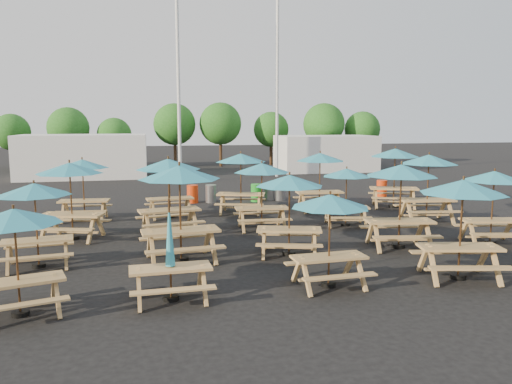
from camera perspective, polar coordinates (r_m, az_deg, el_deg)
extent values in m
plane|color=black|center=(16.99, 1.06, -4.38)|extent=(120.00, 120.00, 0.00)
cube|color=tan|center=(10.56, -25.52, -9.21)|extent=(1.75, 1.07, 0.05)
cube|color=tan|center=(10.07, -25.24, -11.61)|extent=(1.64, 0.68, 0.04)
cube|color=tan|center=(11.21, -25.61, -9.64)|extent=(1.64, 0.68, 0.04)
cylinder|color=black|center=(10.75, -25.31, -12.42)|extent=(0.33, 0.33, 0.09)
cylinder|color=brown|center=(10.46, -25.64, -7.26)|extent=(0.04, 0.04, 2.09)
cone|color=teal|center=(10.27, -25.95, -2.50)|extent=(2.16, 2.16, 0.29)
cube|color=tan|center=(13.75, -23.71, -5.08)|extent=(1.77, 0.88, 0.06)
cube|color=tan|center=(13.21, -23.82, -6.83)|extent=(1.71, 0.46, 0.04)
cube|color=tan|center=(14.42, -23.49, -5.60)|extent=(1.71, 0.46, 0.04)
cylinder|color=black|center=(13.91, -23.56, -7.69)|extent=(0.34, 0.34, 0.09)
cylinder|color=brown|center=(13.67, -23.80, -3.50)|extent=(0.04, 0.04, 2.17)
cone|color=teal|center=(13.53, -24.02, 0.30)|extent=(2.03, 2.03, 0.30)
cube|color=tan|center=(16.55, -20.29, -2.46)|extent=(2.03, 1.24, 0.06)
cube|color=tan|center=(15.99, -21.26, -3.99)|extent=(1.90, 0.78, 0.04)
cube|color=tan|center=(17.23, -19.29, -3.04)|extent=(1.90, 0.78, 0.04)
cylinder|color=black|center=(16.69, -20.17, -4.92)|extent=(0.38, 0.38, 0.11)
cylinder|color=brown|center=(16.48, -20.36, -0.97)|extent=(0.05, 0.05, 2.43)
cone|color=teal|center=(16.36, -20.54, 2.58)|extent=(2.50, 2.50, 0.34)
cube|color=tan|center=(19.58, -19.06, -0.95)|extent=(1.85, 0.84, 0.06)
cube|color=tan|center=(18.99, -19.41, -2.13)|extent=(1.81, 0.39, 0.04)
cube|color=tan|center=(20.27, -18.65, -1.47)|extent=(1.81, 0.39, 0.04)
cylinder|color=black|center=(19.70, -18.96, -2.93)|extent=(0.36, 0.36, 0.10)
cylinder|color=brown|center=(19.52, -19.11, 0.24)|extent=(0.04, 0.04, 2.30)
cone|color=teal|center=(19.42, -19.24, 3.07)|extent=(2.06, 2.06, 0.32)
cube|color=tan|center=(10.49, -9.75, -8.57)|extent=(1.69, 0.72, 0.06)
cube|color=tan|center=(9.99, -9.41, -11.03)|extent=(1.67, 0.30, 0.04)
cube|color=tan|center=(11.15, -9.98, -9.00)|extent=(1.67, 0.30, 0.04)
cylinder|color=black|center=(10.69, -9.66, -11.84)|extent=(0.33, 0.33, 0.09)
cylinder|color=brown|center=(10.39, -9.80, -6.56)|extent=(0.04, 0.04, 2.13)
cone|color=teal|center=(10.30, -9.85, -4.57)|extent=(0.20, 0.20, 1.39)
cube|color=tan|center=(13.25, -8.61, -4.40)|extent=(2.08, 1.00, 0.07)
cube|color=tan|center=(12.62, -8.00, -6.53)|extent=(2.03, 0.50, 0.04)
cube|color=tan|center=(14.03, -9.09, -5.06)|extent=(2.03, 0.50, 0.04)
cylinder|color=black|center=(13.43, -8.54, -7.60)|extent=(0.40, 0.40, 0.11)
cylinder|color=brown|center=(13.16, -8.65, -2.45)|extent=(0.05, 0.05, 2.57)
cone|color=teal|center=(13.00, -8.75, 2.24)|extent=(2.35, 2.35, 0.36)
cube|color=tan|center=(16.46, -9.88, -2.05)|extent=(2.06, 1.09, 0.07)
cube|color=tan|center=(15.83, -9.30, -3.60)|extent=(1.97, 0.61, 0.04)
cube|color=tan|center=(17.21, -10.36, -2.69)|extent=(1.97, 0.61, 0.04)
cylinder|color=black|center=(16.61, -9.81, -4.60)|extent=(0.39, 0.39, 0.11)
cylinder|color=brown|center=(16.39, -9.92, -0.52)|extent=(0.05, 0.05, 2.50)
cone|color=teal|center=(16.26, -10.01, 3.15)|extent=(2.40, 2.40, 0.35)
cube|color=tan|center=(19.43, -9.81, -0.74)|extent=(1.83, 0.91, 0.06)
cube|color=tan|center=(18.85, -9.45, -1.88)|extent=(1.78, 0.48, 0.04)
cube|color=tan|center=(20.10, -10.11, -1.27)|extent=(1.78, 0.48, 0.04)
cylinder|color=black|center=(19.54, -9.77, -2.70)|extent=(0.35, 0.35, 0.10)
cylinder|color=brown|center=(19.37, -9.84, 0.43)|extent=(0.04, 0.04, 2.25)
cone|color=teal|center=(19.27, -9.91, 3.22)|extent=(2.10, 2.10, 0.31)
cube|color=tan|center=(11.29, 8.34, -7.37)|extent=(1.68, 0.74, 0.05)
cube|color=tan|center=(10.83, 9.61, -9.52)|extent=(1.66, 0.32, 0.04)
cube|color=tan|center=(11.89, 7.13, -7.87)|extent=(1.66, 0.32, 0.04)
cylinder|color=black|center=(11.47, 8.27, -10.41)|extent=(0.33, 0.33, 0.09)
cylinder|color=brown|center=(11.19, 8.38, -5.51)|extent=(0.04, 0.04, 2.11)
cone|color=teal|center=(11.02, 8.47, -1.02)|extent=(1.85, 1.85, 0.29)
cube|color=tan|center=(13.75, 3.80, -4.29)|extent=(1.88, 1.13, 0.06)
cube|color=tan|center=(13.19, 3.81, -6.09)|extent=(1.77, 0.70, 0.04)
cube|color=tan|center=(14.45, 3.77, -4.84)|extent=(1.77, 0.70, 0.04)
cylinder|color=black|center=(13.91, 3.77, -7.00)|extent=(0.35, 0.35, 0.10)
cylinder|color=brown|center=(13.67, 3.82, -2.64)|extent=(0.04, 0.04, 2.25)
cone|color=teal|center=(13.53, 3.85, 1.31)|extent=(2.30, 2.30, 0.31)
cube|color=tan|center=(17.00, 0.66, -1.84)|extent=(1.83, 0.79, 0.06)
cube|color=tan|center=(16.41, 1.05, -3.22)|extent=(1.80, 0.34, 0.04)
cube|color=tan|center=(17.68, 0.30, -2.39)|extent=(1.80, 0.34, 0.04)
cylinder|color=black|center=(17.13, 0.66, -4.10)|extent=(0.36, 0.36, 0.10)
cylinder|color=brown|center=(16.93, 0.67, -0.47)|extent=(0.04, 0.04, 2.29)
cone|color=teal|center=(16.81, 0.67, 2.78)|extent=(1.99, 1.99, 0.32)
cube|color=tan|center=(19.93, -1.74, -0.24)|extent=(2.03, 1.25, 0.06)
cube|color=tan|center=(19.30, -1.96, -1.44)|extent=(1.89, 0.80, 0.04)
cube|color=tan|center=(20.66, -1.52, -0.80)|extent=(1.89, 0.80, 0.04)
cylinder|color=black|center=(20.05, -1.73, -2.29)|extent=(0.38, 0.38, 0.11)
cylinder|color=brown|center=(19.87, -1.74, 0.99)|extent=(0.05, 0.05, 2.42)
cone|color=teal|center=(19.77, -1.76, 3.93)|extent=(2.50, 2.50, 0.34)
cube|color=tan|center=(12.61, 22.25, -5.85)|extent=(1.96, 1.08, 0.06)
cube|color=tan|center=(12.09, 23.41, -7.98)|extent=(1.87, 0.63, 0.04)
cube|color=tan|center=(13.30, 21.07, -6.42)|extent=(1.87, 0.63, 0.04)
cylinder|color=black|center=(12.80, 22.08, -8.94)|extent=(0.37, 0.37, 0.10)
cylinder|color=brown|center=(12.52, 22.36, -3.97)|extent=(0.05, 0.05, 2.37)
cone|color=teal|center=(12.36, 22.61, 0.56)|extent=(2.33, 2.33, 0.33)
cube|color=tan|center=(15.09, 16.08, -3.21)|extent=(2.02, 1.04, 0.06)
cube|color=tan|center=(14.50, 16.95, -4.95)|extent=(1.95, 0.56, 0.04)
cube|color=tan|center=(15.81, 15.19, -3.82)|extent=(1.95, 0.56, 0.04)
cylinder|color=black|center=(15.25, 15.97, -5.94)|extent=(0.39, 0.39, 0.11)
cylinder|color=brown|center=(15.01, 16.14, -1.56)|extent=(0.05, 0.05, 2.47)
cone|color=teal|center=(14.88, 16.30, 2.39)|extent=(2.34, 2.34, 0.34)
cube|color=tan|center=(17.86, 10.22, -1.73)|extent=(1.70, 0.94, 0.05)
cube|color=tan|center=(17.34, 10.55, -2.90)|extent=(1.62, 0.55, 0.04)
cube|color=tan|center=(18.48, 9.87, -2.21)|extent=(1.62, 0.55, 0.04)
cylinder|color=black|center=(17.98, 10.17, -3.66)|extent=(0.32, 0.32, 0.09)
cylinder|color=brown|center=(17.80, 10.25, -0.57)|extent=(0.04, 0.04, 2.05)
cone|color=teal|center=(17.70, 10.32, 2.20)|extent=(2.02, 2.02, 0.29)
cube|color=tan|center=(20.66, 7.27, -0.01)|extent=(1.93, 0.85, 0.06)
cube|color=tan|center=(20.05, 7.78, -1.15)|extent=(1.90, 0.38, 0.04)
cube|color=tan|center=(21.36, 6.75, -0.56)|extent=(1.90, 0.38, 0.04)
cylinder|color=black|center=(20.77, 7.23, -1.99)|extent=(0.38, 0.38, 0.10)
cylinder|color=brown|center=(20.60, 7.29, 1.17)|extent=(0.05, 0.05, 2.41)
cone|color=teal|center=(20.51, 7.34, 3.99)|extent=(2.12, 2.12, 0.34)
cube|color=tan|center=(16.58, 25.31, -2.95)|extent=(1.84, 1.01, 0.06)
cube|color=tan|center=(16.08, 26.24, -4.35)|extent=(1.76, 0.58, 0.04)
cube|color=tan|center=(17.20, 24.33, -3.47)|extent=(1.76, 0.58, 0.04)
cylinder|color=black|center=(16.72, 25.17, -5.20)|extent=(0.35, 0.35, 0.10)
cylinder|color=brown|center=(16.52, 25.40, -1.59)|extent=(0.04, 0.04, 2.23)
cone|color=teal|center=(16.40, 25.59, 1.65)|extent=(2.18, 2.18, 0.31)
cube|color=tan|center=(19.36, 18.96, -0.86)|extent=(2.04, 1.03, 0.06)
cube|color=tan|center=(18.76, 19.76, -2.15)|extent=(1.97, 0.54, 0.04)
cube|color=tan|center=(20.06, 18.13, -1.43)|extent=(1.97, 0.54, 0.04)
cylinder|color=black|center=(19.48, 18.86, -3.04)|extent=(0.39, 0.39, 0.11)
cylinder|color=brown|center=(19.29, 19.02, 0.44)|extent=(0.05, 0.05, 2.49)
cone|color=teal|center=(19.19, 19.17, 3.55)|extent=(2.34, 2.34, 0.35)
cube|color=tan|center=(22.14, 15.49, 0.41)|extent=(2.14, 1.39, 0.07)
cube|color=tan|center=(21.47, 15.73, -0.70)|extent=(1.97, 0.92, 0.04)
cube|color=tan|center=(22.90, 15.20, -0.14)|extent=(1.97, 0.92, 0.04)
cylinder|color=black|center=(22.25, 15.41, -1.54)|extent=(0.40, 0.40, 0.11)
cylinder|color=brown|center=(22.08, 15.53, 1.57)|extent=(0.05, 0.05, 2.54)
cone|color=teal|center=(21.99, 15.64, 4.35)|extent=(2.69, 2.69, 0.35)
cylinder|color=red|center=(22.74, -7.26, -0.22)|extent=(0.50, 0.50, 0.81)
cylinder|color=gray|center=(22.74, -5.17, -0.19)|extent=(0.50, 0.50, 0.81)
cylinder|color=#1B9922|center=(22.93, 0.04, -0.09)|extent=(0.50, 0.50, 0.81)
cylinder|color=gray|center=(23.33, 1.47, 0.05)|extent=(0.50, 0.50, 0.81)
cylinder|color=gray|center=(23.30, 2.77, 0.04)|extent=(0.50, 0.50, 0.81)
cylinder|color=red|center=(25.21, 14.18, 0.41)|extent=(0.50, 0.50, 0.81)
cylinder|color=silver|center=(30.30, -8.86, 12.42)|extent=(0.20, 0.20, 12.00)
cylinder|color=silver|center=(33.28, 2.44, 12.12)|extent=(0.20, 0.20, 12.00)
cube|color=silver|center=(34.49, -19.10, 3.89)|extent=(8.00, 4.00, 2.80)
cube|color=silver|center=(37.47, 7.94, 4.41)|extent=(7.00, 4.00, 2.60)
cylinder|color=#382314|center=(42.76, -26.01, 3.66)|extent=(0.24, 0.24, 1.92)
sphere|color=#1E5919|center=(42.68, -26.16, 6.17)|extent=(2.80, 2.80, 2.80)
cylinder|color=#382314|center=(40.59, -20.52, 3.92)|extent=(0.24, 0.24, 2.14)
sphere|color=#1E5919|center=(40.51, -20.67, 6.87)|extent=(3.11, 3.11, 3.11)
cylinder|color=#382314|center=(39.99, -15.79, 3.82)|extent=(0.24, 0.24, 1.78)
sphere|color=#1E5919|center=(39.91, -15.89, 6.32)|extent=(2.59, 2.59, 2.59)
cylinder|color=#382314|center=(41.00, -9.22, 4.49)|extent=(0.24, 0.24, 2.31)
sphere|color=#1E5919|center=(40.92, -9.29, 7.65)|extent=(3.36, 3.36, 3.36)
cylinder|color=#382314|center=(40.88, -4.05, 4.59)|extent=(0.24, 0.24, 2.35)
sphere|color=#1E5919|center=(40.81, -4.09, 7.80)|extent=(3.41, 3.41, 3.41)
cylinder|color=#382314|center=(42.12, 1.72, 4.49)|extent=(0.24, 0.24, 2.02)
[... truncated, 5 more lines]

